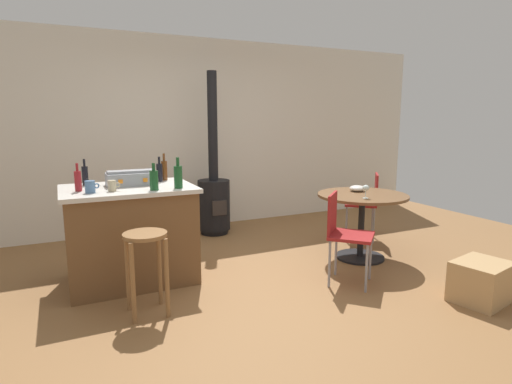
# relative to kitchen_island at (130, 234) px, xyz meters

# --- Properties ---
(ground_plane) EXTENTS (8.80, 8.80, 0.00)m
(ground_plane) POSITION_rel_kitchen_island_xyz_m (1.10, -0.59, -0.47)
(ground_plane) COLOR olive
(back_wall) EXTENTS (8.00, 0.10, 2.70)m
(back_wall) POSITION_rel_kitchen_island_xyz_m (1.10, 1.81, 0.88)
(back_wall) COLOR silver
(back_wall) RESTS_ON ground_plane
(kitchen_island) EXTENTS (1.22, 0.88, 0.94)m
(kitchen_island) POSITION_rel_kitchen_island_xyz_m (0.00, 0.00, 0.00)
(kitchen_island) COLOR brown
(kitchen_island) RESTS_ON ground_plane
(wooden_stool) EXTENTS (0.35, 0.35, 0.68)m
(wooden_stool) POSITION_rel_kitchen_island_xyz_m (-0.00, -0.80, 0.03)
(wooden_stool) COLOR olive
(wooden_stool) RESTS_ON ground_plane
(dining_table) EXTENTS (1.00, 1.00, 0.75)m
(dining_table) POSITION_rel_kitchen_island_xyz_m (2.47, -0.44, 0.10)
(dining_table) COLOR black
(dining_table) RESTS_ON ground_plane
(folding_chair_near) EXTENTS (0.57, 0.57, 0.88)m
(folding_chair_near) POSITION_rel_kitchen_island_xyz_m (1.85, -0.94, 0.05)
(folding_chair_near) COLOR maroon
(folding_chair_near) RESTS_ON ground_plane
(folding_chair_far) EXTENTS (0.56, 0.56, 0.88)m
(folding_chair_far) POSITION_rel_kitchen_island_xyz_m (3.02, 0.14, 0.05)
(folding_chair_far) COLOR maroon
(folding_chair_far) RESTS_ON ground_plane
(wood_stove) EXTENTS (0.44, 0.45, 2.20)m
(wood_stove) POSITION_rel_kitchen_island_xyz_m (1.31, 1.27, 0.07)
(wood_stove) COLOR black
(wood_stove) RESTS_ON ground_plane
(toolbox) EXTENTS (0.46, 0.26, 0.15)m
(toolbox) POSITION_rel_kitchen_island_xyz_m (0.04, 0.08, 0.53)
(toolbox) COLOR gray
(toolbox) RESTS_ON kitchen_island
(bottle_0) EXTENTS (0.06, 0.06, 0.25)m
(bottle_0) POSITION_rel_kitchen_island_xyz_m (-0.44, -0.07, 0.56)
(bottle_0) COLOR maroon
(bottle_0) RESTS_ON kitchen_island
(bottle_1) EXTENTS (0.06, 0.06, 0.26)m
(bottle_1) POSITION_rel_kitchen_island_xyz_m (-0.36, 0.27, 0.57)
(bottle_1) COLOR black
(bottle_1) RESTS_ON kitchen_island
(bottle_2) EXTENTS (0.08, 0.08, 0.29)m
(bottle_2) POSITION_rel_kitchen_island_xyz_m (0.42, -0.29, 0.58)
(bottle_2) COLOR #194C23
(bottle_2) RESTS_ON kitchen_island
(bottle_3) EXTENTS (0.06, 0.06, 0.26)m
(bottle_3) POSITION_rel_kitchen_island_xyz_m (0.35, 0.21, 0.57)
(bottle_3) COLOR black
(bottle_3) RESTS_ON kitchen_island
(bottle_4) EXTENTS (0.06, 0.06, 0.28)m
(bottle_4) POSITION_rel_kitchen_island_xyz_m (0.42, 0.28, 0.58)
(bottle_4) COLOR #603314
(bottle_4) RESTS_ON kitchen_island
(bottle_5) EXTENTS (0.08, 0.08, 0.25)m
(bottle_5) POSITION_rel_kitchen_island_xyz_m (0.19, -0.30, 0.56)
(bottle_5) COLOR #194C23
(bottle_5) RESTS_ON kitchen_island
(cup_0) EXTENTS (0.12, 0.09, 0.11)m
(cup_0) POSITION_rel_kitchen_island_xyz_m (-0.35, -0.20, 0.52)
(cup_0) COLOR #4C7099
(cup_0) RESTS_ON kitchen_island
(cup_1) EXTENTS (0.11, 0.07, 0.10)m
(cup_1) POSITION_rel_kitchen_island_xyz_m (-0.16, -0.19, 0.52)
(cup_1) COLOR tan
(cup_1) RESTS_ON kitchen_island
(wine_glass) EXTENTS (0.07, 0.07, 0.14)m
(wine_glass) POSITION_rel_kitchen_island_xyz_m (2.33, -0.65, 0.38)
(wine_glass) COLOR silver
(wine_glass) RESTS_ON dining_table
(serving_bowl) EXTENTS (0.18, 0.18, 0.07)m
(serving_bowl) POSITION_rel_kitchen_island_xyz_m (2.53, -0.27, 0.31)
(serving_bowl) COLOR white
(serving_bowl) RESTS_ON dining_table
(cardboard_box) EXTENTS (0.54, 0.48, 0.36)m
(cardboard_box) POSITION_rel_kitchen_island_xyz_m (2.67, -1.81, -0.29)
(cardboard_box) COLOR tan
(cardboard_box) RESTS_ON ground_plane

